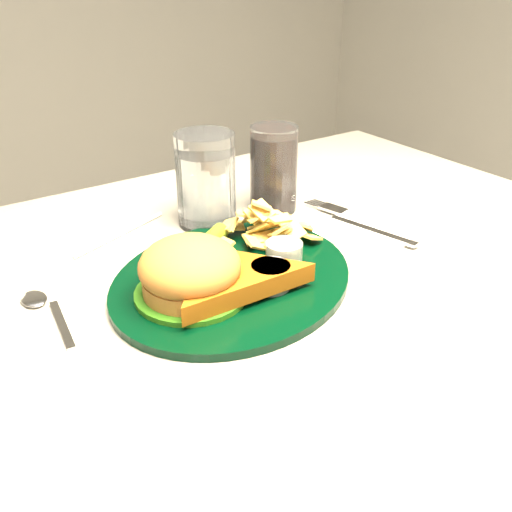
{
  "coord_description": "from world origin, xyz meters",
  "views": [
    {
      "loc": [
        -0.32,
        -0.52,
        1.11
      ],
      "look_at": [
        0.01,
        -0.05,
        0.8
      ],
      "focal_mm": 40.0,
      "sensor_mm": 36.0,
      "label": 1
    }
  ],
  "objects_px": {
    "table": "(233,487)",
    "water_glass": "(206,180)",
    "dinner_plate": "(232,256)",
    "fork_napkin": "(367,228)",
    "cola_glass": "(274,169)"
  },
  "relations": [
    {
      "from": "table",
      "to": "water_glass",
      "type": "bearing_deg",
      "value": 67.96
    },
    {
      "from": "dinner_plate",
      "to": "table",
      "type": "bearing_deg",
      "value": 74.79
    },
    {
      "from": "water_glass",
      "to": "fork_napkin",
      "type": "height_order",
      "value": "water_glass"
    },
    {
      "from": "table",
      "to": "cola_glass",
      "type": "distance_m",
      "value": 0.5
    },
    {
      "from": "dinner_plate",
      "to": "water_glass",
      "type": "height_order",
      "value": "water_glass"
    },
    {
      "from": "table",
      "to": "dinner_plate",
      "type": "xyz_separation_m",
      "value": [
        0.0,
        -0.01,
        0.41
      ]
    },
    {
      "from": "water_glass",
      "to": "fork_napkin",
      "type": "xyz_separation_m",
      "value": [
        0.17,
        -0.16,
        -0.06
      ]
    },
    {
      "from": "dinner_plate",
      "to": "fork_napkin",
      "type": "xyz_separation_m",
      "value": [
        0.24,
        0.01,
        -0.03
      ]
    },
    {
      "from": "water_glass",
      "to": "fork_napkin",
      "type": "bearing_deg",
      "value": -42.52
    },
    {
      "from": "fork_napkin",
      "to": "water_glass",
      "type": "bearing_deg",
      "value": 123.8
    },
    {
      "from": "cola_glass",
      "to": "fork_napkin",
      "type": "distance_m",
      "value": 0.17
    },
    {
      "from": "table",
      "to": "fork_napkin",
      "type": "height_order",
      "value": "fork_napkin"
    },
    {
      "from": "table",
      "to": "cola_glass",
      "type": "xyz_separation_m",
      "value": [
        0.18,
        0.14,
        0.44
      ]
    },
    {
      "from": "dinner_plate",
      "to": "cola_glass",
      "type": "height_order",
      "value": "cola_glass"
    },
    {
      "from": "fork_napkin",
      "to": "cola_glass",
      "type": "bearing_deg",
      "value": 99.77
    }
  ]
}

